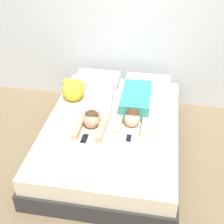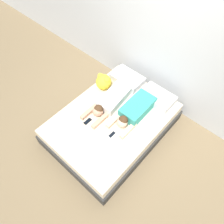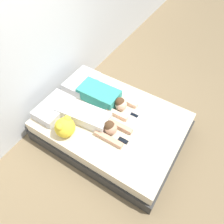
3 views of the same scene
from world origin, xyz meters
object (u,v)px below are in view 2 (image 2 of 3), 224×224
object	(u,v)px
person_left	(112,99)
cell_phone_left	(88,121)
pillow_head_left	(127,79)
pillow_head_right	(157,97)
bed	(112,124)
cell_phone_right	(112,135)
person_right	(134,111)
plush_toy	(104,82)

from	to	relation	value
person_left	cell_phone_left	distance (m)	0.57
pillow_head_left	pillow_head_right	distance (m)	0.68
bed	pillow_head_left	xyz separation A→B (m)	(-0.34, 0.81, 0.28)
cell_phone_right	cell_phone_left	bearing A→B (deg)	-169.97
pillow_head_right	cell_phone_left	xyz separation A→B (m)	(-0.58, -1.14, -0.06)
person_right	cell_phone_right	distance (m)	0.55
bed	person_right	bearing A→B (deg)	51.52
pillow_head_left	person_left	distance (m)	0.59
cell_phone_left	plush_toy	world-z (taller)	plush_toy
bed	pillow_head_left	world-z (taller)	pillow_head_left
bed	cell_phone_right	bearing A→B (deg)	-48.02
pillow_head_left	cell_phone_left	bearing A→B (deg)	-85.21
person_right	person_left	bearing A→B (deg)	-172.64
pillow_head_right	cell_phone_left	size ratio (longest dim) A/B	4.11
bed	person_left	world-z (taller)	person_left
person_right	cell_phone_left	distance (m)	0.79
bed	cell_phone_right	distance (m)	0.40
person_right	plush_toy	size ratio (longest dim) A/B	3.09
person_left	pillow_head_left	bearing A→B (deg)	102.21
pillow_head_right	bed	bearing A→B (deg)	-112.69
bed	cell_phone_left	bearing A→B (deg)	-126.08
person_right	plush_toy	distance (m)	0.80
cell_phone_left	cell_phone_right	distance (m)	0.48
person_left	cell_phone_left	world-z (taller)	person_left
pillow_head_right	plush_toy	size ratio (longest dim) A/B	1.99
plush_toy	pillow_head_left	bearing A→B (deg)	61.49
person_left	plush_toy	xyz separation A→B (m)	(-0.35, 0.17, 0.07)
pillow_head_left	plush_toy	world-z (taller)	plush_toy
bed	plush_toy	size ratio (longest dim) A/B	7.15
pillow_head_right	person_left	size ratio (longest dim) A/B	0.52
pillow_head_right	plush_toy	xyz separation A→B (m)	(-0.90, -0.41, 0.08)
person_left	plush_toy	world-z (taller)	plush_toy
bed	plush_toy	distance (m)	0.78
bed	person_right	world-z (taller)	person_right
cell_phone_left	cell_phone_right	xyz separation A→B (m)	(0.47, 0.08, 0.00)
bed	plush_toy	bearing A→B (deg)	144.58
person_right	cell_phone_left	size ratio (longest dim) A/B	6.41
cell_phone_right	plush_toy	xyz separation A→B (m)	(-0.79, 0.65, 0.14)
cell_phone_left	plush_toy	size ratio (longest dim) A/B	0.48
pillow_head_left	person_left	bearing A→B (deg)	-77.79
bed	pillow_head_right	size ratio (longest dim) A/B	3.60
pillow_head_right	cell_phone_right	distance (m)	1.07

